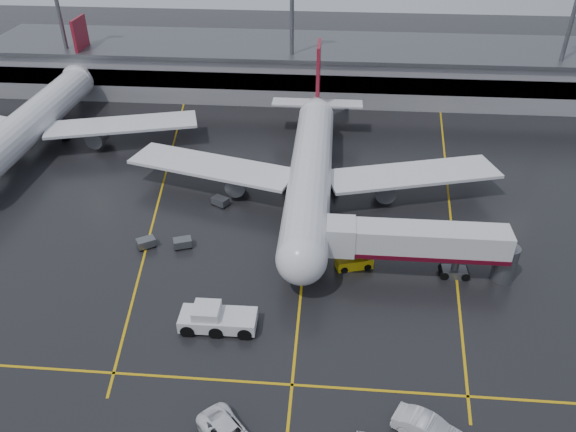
{
  "coord_description": "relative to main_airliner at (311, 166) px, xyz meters",
  "views": [
    {
      "loc": [
        2.31,
        -54.02,
        37.98
      ],
      "look_at": [
        -2.0,
        -2.0,
        4.0
      ],
      "focal_mm": 35.11,
      "sensor_mm": 36.0,
      "label": 1
    }
  ],
  "objects": [
    {
      "name": "apron_line_left",
      "position": [
        -20.0,
        0.3,
        -4.2
      ],
      "size": [
        9.99,
        69.35,
        0.02
      ],
      "primitive_type": "cube",
      "rotation": [
        0.0,
        0.0,
        0.14
      ],
      "color": "gold",
      "rests_on": "ground"
    },
    {
      "name": "apron_line_stop",
      "position": [
        0.0,
        -31.7,
        -4.2
      ],
      "size": [
        60.0,
        0.25,
        0.02
      ],
      "primitive_type": "cube",
      "color": "gold",
      "rests_on": "ground"
    },
    {
      "name": "light_mast_left",
      "position": [
        -45.0,
        32.3,
        10.27
      ],
      "size": [
        3.0,
        1.2,
        25.45
      ],
      "color": "#595B60",
      "rests_on": "ground"
    },
    {
      "name": "apron_line_right",
      "position": [
        18.0,
        0.3,
        -4.2
      ],
      "size": [
        7.57,
        69.64,
        0.02
      ],
      "primitive_type": "cube",
      "rotation": [
        0.0,
        0.0,
        -0.1
      ],
      "color": "gold",
      "rests_on": "ground"
    },
    {
      "name": "baggage_cart_b",
      "position": [
        -18.04,
        -13.37,
        -3.58
      ],
      "size": [
        2.39,
        2.18,
        1.12
      ],
      "color": "#595B60",
      "rests_on": "ground"
    },
    {
      "name": "light_mast_mid",
      "position": [
        -5.0,
        32.3,
        10.27
      ],
      "size": [
        3.0,
        1.2,
        25.45
      ],
      "color": "#595B60",
      "rests_on": "ground"
    },
    {
      "name": "second_airliner",
      "position": [
        -42.0,
        12.0,
        0.0
      ],
      "size": [
        48.8,
        45.6,
        14.1
      ],
      "color": "silver",
      "rests_on": "ground"
    },
    {
      "name": "apron_line_centre",
      "position": [
        0.0,
        -9.7,
        -4.2
      ],
      "size": [
        0.25,
        90.0,
        0.02
      ],
      "primitive_type": "cube",
      "color": "gold",
      "rests_on": "ground"
    },
    {
      "name": "baggage_cart_c",
      "position": [
        -11.3,
        -3.78,
        -3.58
      ],
      "size": [
        2.38,
        2.13,
        1.12
      ],
      "color": "#595B60",
      "rests_on": "ground"
    },
    {
      "name": "service_van_c",
      "position": [
        10.82,
        -35.84,
        -3.29
      ],
      "size": [
        5.86,
        4.32,
        1.84
      ],
      "primitive_type": "imported",
      "rotation": [
        0.0,
        0.0,
        1.09
      ],
      "color": "silver",
      "rests_on": "ground"
    },
    {
      "name": "jet_bridge",
      "position": [
        11.87,
        -15.7,
        -0.28
      ],
      "size": [
        19.9,
        3.4,
        6.05
      ],
      "color": "silver",
      "rests_on": "ground"
    },
    {
      "name": "main_airliner",
      "position": [
        0.0,
        0.0,
        0.0
      ],
      "size": [
        48.8,
        45.6,
        14.1
      ],
      "color": "silver",
      "rests_on": "ground"
    },
    {
      "name": "belt_loader",
      "position": [
        5.45,
        -15.05,
        -3.6
      ],
      "size": [
        4.2,
        2.69,
        2.47
      ],
      "color": "#DFBC0E",
      "rests_on": "ground"
    },
    {
      "name": "light_mast_right",
      "position": [
        40.0,
        32.3,
        10.27
      ],
      "size": [
        3.0,
        1.2,
        25.45
      ],
      "color": "#595B60",
      "rests_on": "ground"
    },
    {
      "name": "terminal",
      "position": [
        0.0,
        38.23,
        0.11
      ],
      "size": [
        122.0,
        19.0,
        8.6
      ],
      "color": "gray",
      "rests_on": "ground"
    },
    {
      "name": "ground",
      "position": [
        0.0,
        -9.7,
        -4.21
      ],
      "size": [
        220.0,
        220.0,
        0.0
      ],
      "primitive_type": "plane",
      "color": "black",
      "rests_on": "ground"
    },
    {
      "name": "pushback_tractor",
      "position": [
        -7.66,
        -25.4,
        -3.18
      ],
      "size": [
        7.23,
        3.15,
        2.57
      ],
      "color": "silver",
      "rests_on": "ground"
    },
    {
      "name": "baggage_cart_a",
      "position": [
        -13.9,
        -13.05,
        -3.58
      ],
      "size": [
        2.33,
        1.91,
        1.12
      ],
      "color": "#595B60",
      "rests_on": "ground"
    }
  ]
}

